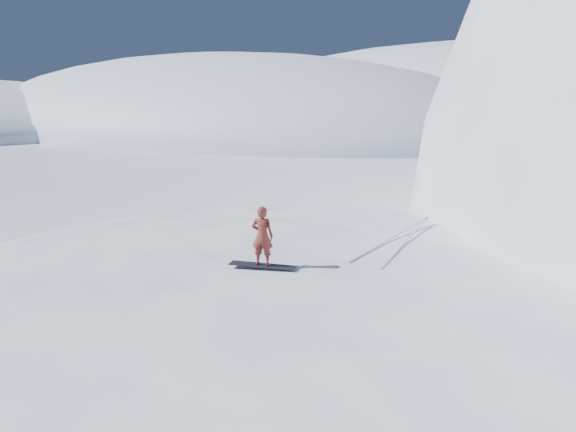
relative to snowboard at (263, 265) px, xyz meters
The scene contains 9 objects.
ground 3.64m from the snowboard, 24.87° to the right, with size 400.00×400.00×0.00m, color white.
near_ridge 4.62m from the snowboard, 28.04° to the left, with size 36.00×28.00×4.80m, color white.
far_ridge_a 89.60m from the snowboard, 138.93° to the left, with size 120.00×70.00×28.00m, color white.
far_ridge_c 115.16m from the snowboard, 109.02° to the left, with size 140.00×90.00×36.00m, color white.
wind_bumps 3.23m from the snowboard, 26.83° to the left, with size 16.00×14.40×1.00m.
snowboard is the anchor object (origin of this frame).
snowboarder 0.76m from the snowboard, ahead, with size 0.55×0.36×1.50m, color maroon.
vapor_plume 77.03m from the snowboard, 150.68° to the left, with size 10.46×8.37×7.32m, color white.
board_tracks 4.78m from the snowboard, 72.04° to the left, with size 1.47×5.98×0.04m.
Camera 1 is at (5.72, -7.89, 6.57)m, focal length 32.00 mm.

